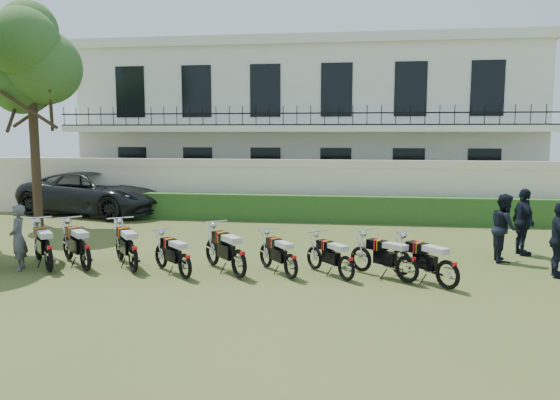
{
  "coord_description": "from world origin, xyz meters",
  "views": [
    {
      "loc": [
        2.44,
        -13.09,
        3.36
      ],
      "look_at": [
        0.23,
        2.33,
        1.41
      ],
      "focal_mm": 35.0,
      "sensor_mm": 36.0,
      "label": 1
    }
  ],
  "objects": [
    {
      "name": "perimeter_wall",
      "position": [
        0.0,
        8.0,
        1.17
      ],
      "size": [
        30.0,
        0.35,
        2.3
      ],
      "color": "#EEDFC8",
      "rests_on": "ground"
    },
    {
      "name": "motorcycle_8",
      "position": [
        3.56,
        -0.99,
        0.49
      ],
      "size": [
        1.54,
        1.31,
        1.05
      ],
      "rotation": [
        0.0,
        0.0,
        0.87
      ],
      "color": "black",
      "rests_on": "ground"
    },
    {
      "name": "officer_2",
      "position": [
        7.07,
        0.07,
        0.88
      ],
      "size": [
        0.59,
        1.09,
        1.76
      ],
      "primitive_type": "imported",
      "rotation": [
        0.0,
        0.0,
        1.41
      ],
      "color": "black",
      "rests_on": "ground"
    },
    {
      "name": "suv",
      "position": [
        -8.22,
        7.85,
        0.87
      ],
      "size": [
        6.81,
        4.34,
        1.75
      ],
      "primitive_type": "imported",
      "rotation": [
        0.0,
        0.0,
        1.33
      ],
      "color": "black",
      "rests_on": "ground"
    },
    {
      "name": "motorcycle_3",
      "position": [
        -2.83,
        -1.01,
        0.54
      ],
      "size": [
        1.35,
        1.78,
        1.16
      ],
      "rotation": [
        0.0,
        0.0,
        0.64
      ],
      "color": "black",
      "rests_on": "ground"
    },
    {
      "name": "building",
      "position": [
        0.0,
        13.96,
        3.71
      ],
      "size": [
        20.4,
        9.6,
        7.4
      ],
      "color": "silver",
      "rests_on": "ground"
    },
    {
      "name": "motorcycle_1",
      "position": [
        -4.85,
        -1.25,
        0.54
      ],
      "size": [
        1.48,
        1.68,
        1.16
      ],
      "rotation": [
        0.0,
        0.0,
        0.72
      ],
      "color": "black",
      "rests_on": "ground"
    },
    {
      "name": "motorcycle_5",
      "position": [
        -0.22,
        -1.15,
        0.53
      ],
      "size": [
        1.43,
        1.69,
        1.15
      ],
      "rotation": [
        0.0,
        0.0,
        0.69
      ],
      "color": "black",
      "rests_on": "ground"
    },
    {
      "name": "motorcycle_6",
      "position": [
        0.96,
        -1.04,
        0.46
      ],
      "size": [
        1.17,
        1.53,
        1.0
      ],
      "rotation": [
        0.0,
        0.0,
        0.64
      ],
      "color": "black",
      "rests_on": "ground"
    },
    {
      "name": "motorcycle_4",
      "position": [
        -1.43,
        -1.38,
        0.47
      ],
      "size": [
        1.38,
        1.37,
        1.01
      ],
      "rotation": [
        0.0,
        0.0,
        0.79
      ],
      "color": "black",
      "rests_on": "ground"
    },
    {
      "name": "tree_west_near",
      "position": [
        -8.96,
        5.0,
        5.89
      ],
      "size": [
        3.4,
        3.2,
        7.9
      ],
      "color": "#473323",
      "rests_on": "ground"
    },
    {
      "name": "officer_4",
      "position": [
        6.24,
        1.56,
        0.89
      ],
      "size": [
        0.73,
        0.9,
        1.78
      ],
      "primitive_type": "imported",
      "rotation": [
        0.0,
        0.0,
        1.51
      ],
      "color": "black",
      "rests_on": "ground"
    },
    {
      "name": "ground",
      "position": [
        0.0,
        0.0,
        0.0
      ],
      "size": [
        100.0,
        100.0,
        0.0
      ],
      "primitive_type": "plane",
      "color": "#3D5020",
      "rests_on": "ground"
    },
    {
      "name": "motorcycle_9",
      "position": [
        4.37,
        -1.39,
        0.5
      ],
      "size": [
        1.4,
        1.55,
        1.09
      ],
      "rotation": [
        0.0,
        0.0,
        0.73
      ],
      "color": "black",
      "rests_on": "ground"
    },
    {
      "name": "motorcycle_2",
      "position": [
        -4.02,
        -1.04,
        0.54
      ],
      "size": [
        1.57,
        1.59,
        1.16
      ],
      "rotation": [
        0.0,
        0.0,
        0.78
      ],
      "color": "black",
      "rests_on": "ground"
    },
    {
      "name": "inspector",
      "position": [
        -5.72,
        -1.08,
        0.8
      ],
      "size": [
        0.58,
        0.69,
        1.61
      ],
      "primitive_type": "imported",
      "rotation": [
        0.0,
        0.0,
        -1.18
      ],
      "color": "#5A5B5F",
      "rests_on": "ground"
    },
    {
      "name": "motorcycle_7",
      "position": [
        2.22,
        -1.0,
        0.45
      ],
      "size": [
        1.23,
        1.42,
        0.98
      ],
      "rotation": [
        0.0,
        0.0,
        0.71
      ],
      "color": "black",
      "rests_on": "ground"
    },
    {
      "name": "hedge",
      "position": [
        1.0,
        7.2,
        0.5
      ],
      "size": [
        18.0,
        0.6,
        1.0
      ],
      "primitive_type": "cube",
      "color": "#1F4A1A",
      "rests_on": "ground"
    },
    {
      "name": "officer_5",
      "position": [
        6.94,
        2.4,
        0.92
      ],
      "size": [
        0.63,
        1.14,
        1.84
      ],
      "primitive_type": "imported",
      "rotation": [
        0.0,
        0.0,
        1.74
      ],
      "color": "black",
      "rests_on": "ground"
    }
  ]
}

